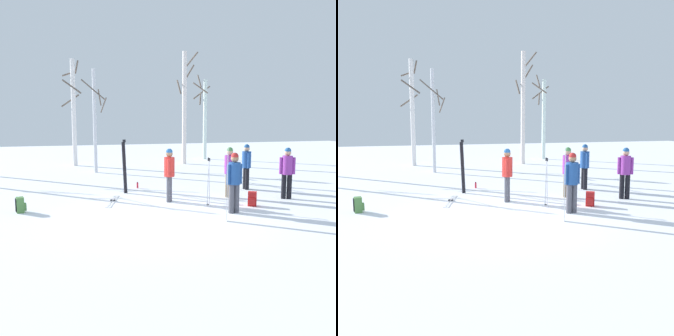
{
  "view_description": "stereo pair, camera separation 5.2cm",
  "coord_description": "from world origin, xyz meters",
  "views": [
    {
      "loc": [
        -2.85,
        -9.67,
        2.62
      ],
      "look_at": [
        0.71,
        2.42,
        1.0
      ],
      "focal_mm": 40.15,
      "sensor_mm": 36.0,
      "label": 1
    },
    {
      "loc": [
        -2.8,
        -9.69,
        2.62
      ],
      "look_at": [
        0.71,
        2.42,
        1.0
      ],
      "focal_mm": 40.15,
      "sensor_mm": 36.0,
      "label": 2
    }
  ],
  "objects": [
    {
      "name": "ski_pair_planted_1",
      "position": [
        1.33,
        -0.93,
        0.95
      ],
      "size": [
        0.12,
        0.22,
        1.91
      ],
      "color": "white",
      "rests_on": "ground_plane"
    },
    {
      "name": "water_bottle_0",
      "position": [
        0.06,
        4.37,
        0.11
      ],
      "size": [
        0.07,
        0.07,
        0.24
      ],
      "color": "red",
      "rests_on": "ground_plane"
    },
    {
      "name": "backpack_1",
      "position": [
        -3.92,
        1.53,
        0.21
      ],
      "size": [
        0.32,
        0.29,
        0.44
      ],
      "color": "#4C7F3F",
      "rests_on": "ground_plane"
    },
    {
      "name": "person_3",
      "position": [
        0.55,
        1.72,
        0.98
      ],
      "size": [
        0.34,
        0.49,
        1.72
      ],
      "color": "#4C4C56",
      "rests_on": "ground_plane"
    },
    {
      "name": "ground_plane",
      "position": [
        0.0,
        0.0,
        0.0
      ],
      "size": [
        60.0,
        60.0,
        0.0
      ],
      "primitive_type": "plane",
      "color": "white"
    },
    {
      "name": "ski_pair_lying_0",
      "position": [
        -1.21,
        2.24,
        0.01
      ],
      "size": [
        0.7,
        1.81,
        0.05
      ],
      "color": "white",
      "rests_on": "ground_plane"
    },
    {
      "name": "person_1",
      "position": [
        1.88,
        -0.21,
        0.98
      ],
      "size": [
        0.51,
        0.34,
        1.72
      ],
      "color": "#4C4C56",
      "rests_on": "ground_plane"
    },
    {
      "name": "birch_tree_3",
      "position": [
        -1.04,
        9.21,
        2.64
      ],
      "size": [
        1.22,
        1.22,
        5.09
      ],
      "color": "silver",
      "rests_on": "ground_plane"
    },
    {
      "name": "ski_poles_0",
      "position": [
        1.47,
        0.67,
        0.8
      ],
      "size": [
        0.07,
        0.21,
        1.5
      ],
      "color": "#B2B2BC",
      "rests_on": "ground_plane"
    },
    {
      "name": "birch_tree_2",
      "position": [
        -1.91,
        12.47,
        3.13
      ],
      "size": [
        1.12,
        1.32,
        6.0
      ],
      "color": "white",
      "rests_on": "ground_plane"
    },
    {
      "name": "backpack_0",
      "position": [
        2.81,
        0.41,
        0.21
      ],
      "size": [
        0.33,
        0.34,
        0.44
      ],
      "color": "red",
      "rests_on": "ground_plane"
    },
    {
      "name": "ski_pair_planted_0",
      "position": [
        -0.59,
        3.5,
        0.96
      ],
      "size": [
        0.2,
        0.07,
        1.93
      ],
      "color": "black",
      "rests_on": "ground_plane"
    },
    {
      "name": "birch_tree_4",
      "position": [
        4.41,
        11.53,
        3.42
      ],
      "size": [
        1.15,
        1.13,
        6.57
      ],
      "color": "silver",
      "rests_on": "ground_plane"
    },
    {
      "name": "person_4",
      "position": [
        2.67,
        1.74,
        0.98
      ],
      "size": [
        0.34,
        0.51,
        1.72
      ],
      "color": "#72604C",
      "rests_on": "ground_plane"
    },
    {
      "name": "person_2",
      "position": [
        3.97,
        2.99,
        0.98
      ],
      "size": [
        0.34,
        0.52,
        1.72
      ],
      "color": "black",
      "rests_on": "ground_plane"
    },
    {
      "name": "birch_tree_5",
      "position": [
        6.58,
        13.75,
        2.83
      ],
      "size": [
        1.42,
        1.48,
        5.59
      ],
      "color": "silver",
      "rests_on": "ground_plane"
    },
    {
      "name": "person_0",
      "position": [
        4.43,
        1.04,
        0.98
      ],
      "size": [
        0.48,
        0.34,
        1.72
      ],
      "color": "black",
      "rests_on": "ground_plane"
    }
  ]
}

